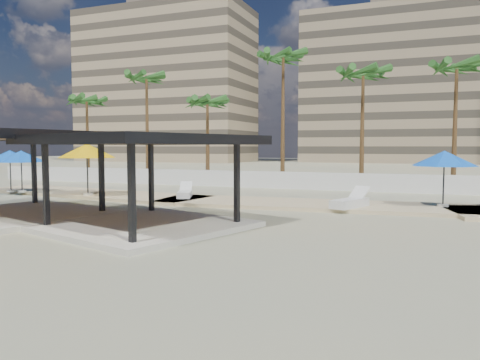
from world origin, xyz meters
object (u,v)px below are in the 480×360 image
at_px(pavilion_central, 143,173).
at_px(lounger_a, 185,194).
at_px(pavilion_west, 11,167).
at_px(lounger_b, 350,202).
at_px(umbrella_a, 21,157).

relative_size(pavilion_central, lounger_a, 3.74).
bearing_deg(pavilion_west, lounger_a, 79.62).
relative_size(pavilion_central, lounger_b, 3.29).
bearing_deg(lounger_a, pavilion_west, 133.23).
xyz_separation_m(pavilion_central, umbrella_a, (-13.46, 7.23, 0.35)).
height_order(umbrella_a, lounger_a, umbrella_a).
bearing_deg(lounger_a, umbrella_a, 73.68).
bearing_deg(lounger_b, pavilion_central, 161.38).
bearing_deg(lounger_b, umbrella_a, 112.33).
bearing_deg(lounger_b, lounger_a, 105.29).
xyz_separation_m(lounger_a, lounger_b, (9.17, -1.05, 0.03)).
relative_size(pavilion_west, lounger_a, 3.83).
xyz_separation_m(pavilion_central, lounger_b, (6.31, 7.41, -1.62)).
xyz_separation_m(pavilion_central, pavilion_west, (-6.53, 0.16, 0.13)).
bearing_deg(umbrella_a, lounger_b, 0.51).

